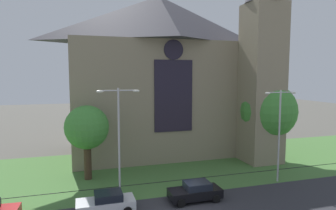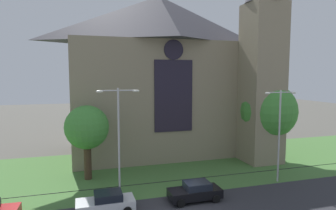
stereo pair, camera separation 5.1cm
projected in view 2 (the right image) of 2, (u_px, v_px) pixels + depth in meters
ground at (154, 167)px, 32.54m from camera, size 160.00×160.00×0.00m
grass_verge at (159, 173)px, 30.63m from camera, size 120.00×20.00×0.01m
church_building at (166, 73)px, 38.27m from camera, size 23.20×16.20×26.00m
iron_railing at (202, 179)px, 25.97m from camera, size 31.52×0.07×1.13m
tree_left_near at (87, 128)px, 28.31m from camera, size 4.19×4.19×7.18m
tree_right_near at (268, 111)px, 34.63m from camera, size 6.52×6.52×9.14m
streetlamp_near at (119, 131)px, 23.37m from camera, size 3.37×0.26×9.03m
streetlamp_far at (280, 124)px, 27.62m from camera, size 3.37×0.26×8.64m
parked_car_white at (106, 203)px, 21.72m from camera, size 4.20×2.02×1.51m
parked_car_black at (195, 191)px, 23.82m from camera, size 4.20×2.02×1.51m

